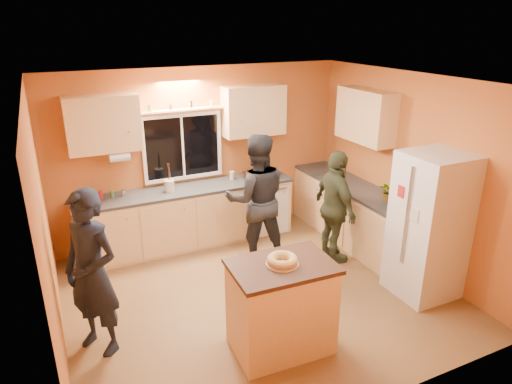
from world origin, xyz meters
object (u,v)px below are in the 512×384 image
person_left (92,274)px  person_center (256,199)px  person_right (335,208)px  refrigerator (429,226)px  island (281,306)px

person_left → person_center: size_ratio=0.96×
person_right → person_center: bearing=66.9°
person_right → person_left: bearing=103.7°
refrigerator → person_center: size_ratio=0.99×
island → person_right: person_right is taller
refrigerator → person_left: size_ratio=1.03×
island → person_center: size_ratio=0.57×
person_left → person_center: (2.28, 1.03, 0.04)m
island → person_left: size_ratio=0.60×
person_left → person_center: person_center is taller
island → person_right: (1.54, 1.33, 0.30)m
person_center → person_right: bearing=168.1°
person_left → refrigerator: bearing=41.9°
refrigerator → person_left: refrigerator is taller
person_left → person_center: 2.50m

